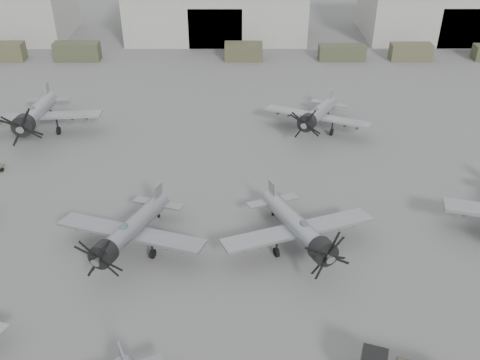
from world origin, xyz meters
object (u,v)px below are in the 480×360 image
Objects in this scene: aircraft_mid_1 at (128,232)px; aircraft_far_0 at (35,114)px; aircraft_mid_2 at (300,229)px; aircraft_far_1 at (317,115)px.

aircraft_far_0 is (-13.25, 19.75, 0.35)m from aircraft_mid_1.
aircraft_mid_2 is 20.45m from aircraft_far_1.
aircraft_mid_1 is at bearing 161.22° from aircraft_mid_2.
aircraft_mid_1 is 0.98× the size of aircraft_mid_2.
aircraft_far_1 is (3.77, 20.10, -0.06)m from aircraft_mid_2.
aircraft_mid_1 is 23.78m from aircraft_far_0.
aircraft_mid_1 is at bearing -104.71° from aircraft_far_1.
aircraft_far_0 reaches higher than aircraft_mid_1.
aircraft_far_0 is at bearing -154.43° from aircraft_far_1.
aircraft_far_0 is at bearing 123.37° from aircraft_mid_2.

